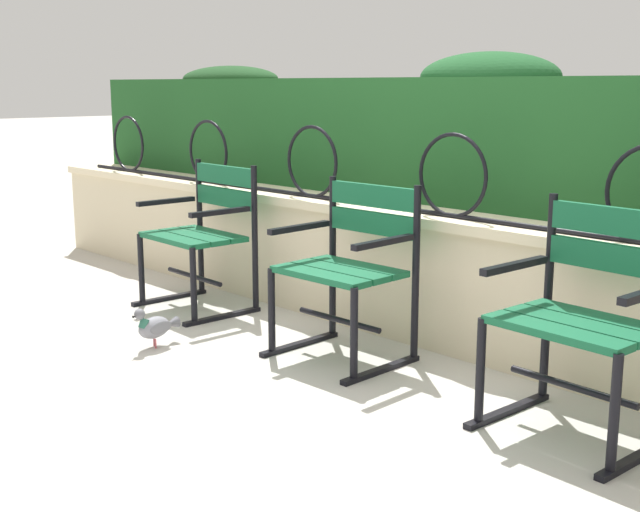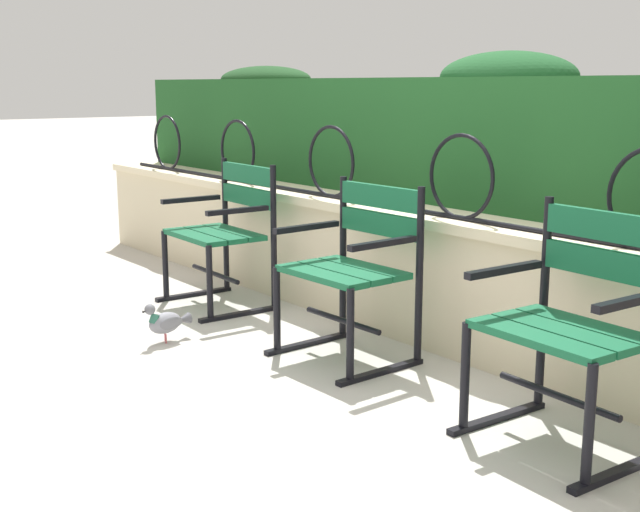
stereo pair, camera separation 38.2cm
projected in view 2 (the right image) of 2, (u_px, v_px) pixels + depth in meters
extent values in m
plane|color=#BCB7AD|center=(298.00, 376.00, 3.86)|extent=(60.00, 60.00, 0.00)
cube|color=beige|center=(439.00, 283.00, 4.34)|extent=(7.17, 0.35, 0.62)
cube|color=beige|center=(441.00, 218.00, 4.27)|extent=(7.17, 0.41, 0.05)
cylinder|color=black|center=(430.00, 213.00, 4.22)|extent=(6.63, 0.02, 0.02)
torus|color=black|center=(167.00, 143.00, 6.39)|extent=(0.42, 0.02, 0.42)
torus|color=black|center=(237.00, 151.00, 5.60)|extent=(0.42, 0.02, 0.42)
torus|color=black|center=(331.00, 162.00, 4.81)|extent=(0.42, 0.02, 0.42)
torus|color=black|center=(461.00, 177.00, 4.02)|extent=(0.42, 0.02, 0.42)
cube|color=#1E5123|center=(499.00, 143.00, 4.45)|extent=(7.03, 0.50, 0.69)
ellipsoid|color=#1E4621|center=(264.00, 79.00, 6.13)|extent=(0.98, 0.45, 0.19)
ellipsoid|color=#1B4A24|center=(506.00, 77.00, 4.36)|extent=(0.86, 0.45, 0.27)
cube|color=#145B38|center=(193.00, 237.00, 4.92)|extent=(0.58, 0.14, 0.03)
cube|color=#145B38|center=(214.00, 235.00, 5.00)|extent=(0.58, 0.14, 0.03)
cube|color=#145B38|center=(234.00, 232.00, 5.08)|extent=(0.58, 0.14, 0.03)
cube|color=#145B38|center=(248.00, 174.00, 5.07)|extent=(0.58, 0.05, 0.11)
cube|color=#145B38|center=(248.00, 196.00, 5.09)|extent=(0.58, 0.05, 0.11)
cylinder|color=black|center=(274.00, 239.00, 4.91)|extent=(0.04, 0.04, 0.87)
cylinder|color=black|center=(210.00, 284.00, 4.71)|extent=(0.04, 0.04, 0.44)
cube|color=black|center=(240.00, 314.00, 4.86)|extent=(0.06, 0.52, 0.02)
cube|color=black|center=(238.00, 211.00, 4.73)|extent=(0.05, 0.40, 0.03)
cylinder|color=black|center=(226.00, 225.00, 5.37)|extent=(0.04, 0.04, 0.87)
cylinder|color=black|center=(165.00, 266.00, 5.17)|extent=(0.04, 0.04, 0.44)
cube|color=black|center=(194.00, 294.00, 5.32)|extent=(0.06, 0.52, 0.02)
cube|color=black|center=(191.00, 199.00, 5.19)|extent=(0.05, 0.40, 0.03)
cylinder|color=black|center=(215.00, 274.00, 5.05)|extent=(0.55, 0.05, 0.03)
cube|color=#145B38|center=(320.00, 276.00, 3.92)|extent=(0.56, 0.14, 0.03)
cube|color=#145B38|center=(343.00, 272.00, 4.01)|extent=(0.56, 0.14, 0.03)
cube|color=#145B38|center=(364.00, 268.00, 4.09)|extent=(0.56, 0.14, 0.03)
cube|color=#145B38|center=(380.00, 197.00, 4.08)|extent=(0.56, 0.04, 0.11)
cube|color=#145B38|center=(380.00, 224.00, 4.11)|extent=(0.56, 0.04, 0.11)
cylinder|color=black|center=(419.00, 277.00, 3.94)|extent=(0.04, 0.04, 0.86)
cylinder|color=black|center=(350.00, 337.00, 3.72)|extent=(0.04, 0.04, 0.44)
cube|color=black|center=(381.00, 372.00, 3.88)|extent=(0.05, 0.52, 0.02)
cube|color=black|center=(383.00, 243.00, 3.76)|extent=(0.05, 0.40, 0.03)
cylinder|color=black|center=(343.00, 258.00, 4.37)|extent=(0.04, 0.04, 0.86)
cylinder|color=black|center=(277.00, 311.00, 4.15)|extent=(0.04, 0.04, 0.44)
cube|color=black|center=(307.00, 344.00, 4.30)|extent=(0.05, 0.52, 0.02)
cube|color=black|center=(307.00, 227.00, 4.18)|extent=(0.05, 0.40, 0.03)
cylinder|color=black|center=(342.00, 320.00, 4.05)|extent=(0.53, 0.04, 0.03)
cube|color=#145B38|center=(536.00, 339.00, 2.95)|extent=(0.58, 0.15, 0.03)
cube|color=#145B38|center=(561.00, 332.00, 3.03)|extent=(0.58, 0.15, 0.03)
cube|color=#145B38|center=(585.00, 326.00, 3.10)|extent=(0.58, 0.15, 0.03)
cube|color=#145B38|center=(609.00, 227.00, 3.09)|extent=(0.57, 0.06, 0.11)
cube|color=#145B38|center=(607.00, 264.00, 3.12)|extent=(0.57, 0.06, 0.11)
cylinder|color=black|center=(589.00, 427.00, 2.74)|extent=(0.04, 0.04, 0.44)
cube|color=black|center=(620.00, 471.00, 2.88)|extent=(0.06, 0.52, 0.02)
cube|color=black|center=(634.00, 301.00, 2.76)|extent=(0.05, 0.40, 0.03)
cylinder|color=black|center=(543.00, 305.00, 3.39)|extent=(0.04, 0.04, 0.89)
cylinder|color=black|center=(465.00, 378.00, 3.20)|extent=(0.04, 0.04, 0.44)
cube|color=black|center=(497.00, 418.00, 3.34)|extent=(0.06, 0.52, 0.02)
cube|color=black|center=(504.00, 270.00, 3.22)|extent=(0.05, 0.40, 0.03)
cylinder|color=black|center=(557.00, 395.00, 3.08)|extent=(0.54, 0.05, 0.03)
ellipsoid|color=gray|center=(165.00, 323.00, 4.35)|extent=(0.13, 0.20, 0.11)
cylinder|color=#2D6B56|center=(154.00, 319.00, 4.29)|extent=(0.05, 0.07, 0.06)
sphere|color=slate|center=(150.00, 309.00, 4.26)|extent=(0.06, 0.06, 0.06)
cone|color=black|center=(145.00, 312.00, 4.24)|extent=(0.02, 0.02, 0.01)
cone|color=#595960|center=(183.00, 319.00, 4.43)|extent=(0.07, 0.09, 0.06)
ellipsoid|color=slate|center=(171.00, 323.00, 4.32)|extent=(0.04, 0.14, 0.07)
ellipsoid|color=slate|center=(162.00, 320.00, 4.38)|extent=(0.04, 0.14, 0.07)
cylinder|color=#C6515B|center=(166.00, 339.00, 4.34)|extent=(0.01, 0.01, 0.05)
cylinder|color=#C6515B|center=(165.00, 336.00, 4.38)|extent=(0.01, 0.01, 0.05)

